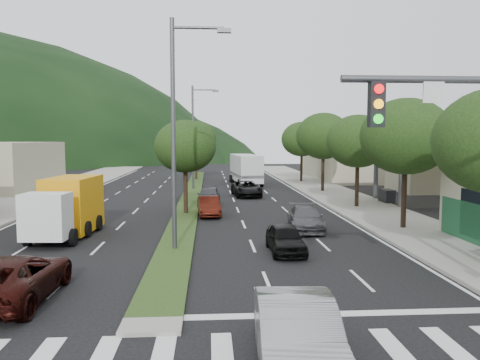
{
  "coord_description": "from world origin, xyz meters",
  "views": [
    {
      "loc": [
        1.52,
        -12.34,
        4.9
      ],
      "look_at": [
        3.23,
        13.23,
        2.66
      ],
      "focal_mm": 35.0,
      "sensor_mm": 36.0,
      "label": 1
    }
  ],
  "objects": [
    {
      "name": "sidewalk_right",
      "position": [
        12.5,
        25.0,
        0.07
      ],
      "size": [
        5.0,
        90.0,
        0.15
      ],
      "primitive_type": "cube",
      "color": "gray",
      "rests_on": "ground"
    },
    {
      "name": "median",
      "position": [
        0.0,
        28.0,
        0.06
      ],
      "size": [
        1.6,
        56.0,
        0.12
      ],
      "primitive_type": "cube",
      "color": "#253D16",
      "rests_on": "ground"
    },
    {
      "name": "sedan_silver",
      "position": [
        3.34,
        -3.0,
        0.78
      ],
      "size": [
        1.88,
        4.79,
        1.55
      ],
      "primitive_type": "imported",
      "rotation": [
        0.0,
        0.0,
        -0.05
      ],
      "color": "gray",
      "rests_on": "ground"
    },
    {
      "name": "streetlight_mid",
      "position": [
        0.21,
        33.0,
        5.58
      ],
      "size": [
        2.6,
        0.25,
        10.0
      ],
      "color": "#47494C",
      "rests_on": "ground"
    },
    {
      "name": "suv_maroon",
      "position": [
        -4.41,
        2.0,
        0.7
      ],
      "size": [
        2.41,
        5.07,
        1.4
      ],
      "primitive_type": "imported",
      "rotation": [
        0.0,
        0.0,
        3.12
      ],
      "color": "black",
      "rests_on": "ground"
    },
    {
      "name": "crosswalk",
      "position": [
        0.0,
        -2.0,
        0.01
      ],
      "size": [
        19.0,
        2.2,
        0.01
      ],
      "primitive_type": "cube",
      "color": "silver",
      "rests_on": "ground"
    },
    {
      "name": "car_queue_d",
      "position": [
        4.73,
        27.4,
        0.66
      ],
      "size": [
        2.56,
        4.93,
        1.33
      ],
      "primitive_type": "imported",
      "rotation": [
        0.0,
        0.0,
        0.08
      ],
      "color": "black",
      "rests_on": "ground"
    },
    {
      "name": "tree_r_c",
      "position": [
        12.0,
        20.0,
        4.75
      ],
      "size": [
        4.4,
        4.4,
        6.48
      ],
      "color": "black",
      "rests_on": "sidewalk_right"
    },
    {
      "name": "car_queue_a",
      "position": [
        4.81,
        7.4,
        0.61
      ],
      "size": [
        1.47,
        3.62,
        1.23
      ],
      "primitive_type": "imported",
      "rotation": [
        0.0,
        0.0,
        0.01
      ],
      "color": "black",
      "rests_on": "ground"
    },
    {
      "name": "car_queue_e",
      "position": [
        1.5,
        22.4,
        0.68
      ],
      "size": [
        1.8,
        4.09,
        1.37
      ],
      "primitive_type": "imported",
      "rotation": [
        0.0,
        0.0,
        -0.05
      ],
      "color": "#46464A",
      "rests_on": "ground"
    },
    {
      "name": "car_queue_c",
      "position": [
        1.5,
        17.4,
        0.62
      ],
      "size": [
        1.59,
        3.83,
        1.23
      ],
      "primitive_type": "imported",
      "rotation": [
        0.0,
        0.0,
        0.08
      ],
      "color": "#42120B",
      "rests_on": "ground"
    },
    {
      "name": "ground",
      "position": [
        0.0,
        0.0,
        0.0
      ],
      "size": [
        160.0,
        160.0,
        0.0
      ],
      "primitive_type": "plane",
      "color": "black",
      "rests_on": "ground"
    },
    {
      "name": "tree_med_far",
      "position": [
        0.0,
        44.0,
        5.01
      ],
      "size": [
        4.8,
        4.8,
        6.94
      ],
      "color": "black",
      "rests_on": "median"
    },
    {
      "name": "box_truck",
      "position": [
        -5.6,
        11.56,
        1.39
      ],
      "size": [
        2.69,
        6.11,
        2.94
      ],
      "rotation": [
        0.0,
        0.0,
        3.07
      ],
      "color": "silver",
      "rests_on": "ground"
    },
    {
      "name": "tree_r_d",
      "position": [
        12.0,
        30.0,
        5.18
      ],
      "size": [
        5.0,
        5.0,
        7.17
      ],
      "color": "black",
      "rests_on": "sidewalk_right"
    },
    {
      "name": "tree_r_b",
      "position": [
        12.0,
        12.0,
        5.04
      ],
      "size": [
        4.8,
        4.8,
        6.94
      ],
      "color": "black",
      "rests_on": "sidewalk_right"
    },
    {
      "name": "streetlight_near",
      "position": [
        0.21,
        8.0,
        5.58
      ],
      "size": [
        2.6,
        0.25,
        10.0
      ],
      "color": "#47494C",
      "rests_on": "ground"
    },
    {
      "name": "motorhome",
      "position": [
        5.5,
        38.09,
        1.71
      ],
      "size": [
        3.26,
        8.53,
        3.2
      ],
      "rotation": [
        0.0,
        0.0,
        0.09
      ],
      "color": "silver",
      "rests_on": "ground"
    },
    {
      "name": "tree_med_near",
      "position": [
        0.0,
        18.0,
        4.43
      ],
      "size": [
        4.0,
        4.0,
        6.02
      ],
      "color": "black",
      "rests_on": "median"
    },
    {
      "name": "gas_canopy",
      "position": [
        19.0,
        22.0,
        4.65
      ],
      "size": [
        12.2,
        8.2,
        5.25
      ],
      "color": "silver",
      "rests_on": "ground"
    },
    {
      "name": "sidewalk_left",
      "position": [
        -13.0,
        25.0,
        0.07
      ],
      "size": [
        6.0,
        90.0,
        0.15
      ],
      "primitive_type": "cube",
      "color": "gray",
      "rests_on": "ground"
    },
    {
      "name": "bldg_right_far",
      "position": [
        19.5,
        44.0,
        2.6
      ],
      "size": [
        10.0,
        16.0,
        5.2
      ],
      "primitive_type": "cube",
      "color": "#B1A98C",
      "rests_on": "ground"
    },
    {
      "name": "car_queue_b",
      "position": [
        6.75,
        12.4,
        0.63
      ],
      "size": [
        2.2,
        4.52,
        1.27
      ],
      "primitive_type": "imported",
      "rotation": [
        0.0,
        0.0,
        -0.1
      ],
      "color": "#4B4B50",
      "rests_on": "ground"
    },
    {
      "name": "tree_r_e",
      "position": [
        12.0,
        40.0,
        4.89
      ],
      "size": [
        4.6,
        4.6,
        6.71
      ],
      "color": "black",
      "rests_on": "sidewalk_right"
    }
  ]
}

